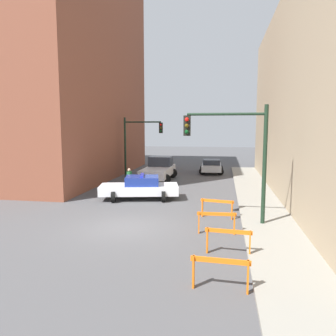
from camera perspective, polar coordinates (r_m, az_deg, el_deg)
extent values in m
plane|color=#4C4C4F|center=(14.67, -7.26, -10.21)|extent=(120.00, 120.00, 0.00)
cube|color=gray|center=(14.21, 17.90, -10.83)|extent=(2.40, 44.00, 0.12)
cube|color=brown|center=(32.22, -21.42, 16.07)|extent=(14.00, 20.00, 19.26)
cylinder|color=black|center=(14.84, 16.46, 0.51)|extent=(0.18, 0.18, 5.20)
cylinder|color=black|center=(14.65, 10.07, 9.23)|extent=(3.40, 0.12, 0.12)
cube|color=black|center=(14.73, 3.34, 7.37)|extent=(0.30, 0.22, 0.90)
sphere|color=red|center=(14.59, 3.29, 8.43)|extent=(0.18, 0.18, 0.18)
sphere|color=#4C3D0C|center=(14.59, 3.28, 7.37)|extent=(0.18, 0.18, 0.18)
sphere|color=#0C4219|center=(14.59, 3.27, 6.31)|extent=(0.18, 0.18, 0.18)
cylinder|color=black|center=(29.01, -7.47, 3.59)|extent=(0.18, 0.18, 5.20)
cylinder|color=black|center=(28.53, -4.44, 7.99)|extent=(3.20, 0.12, 0.12)
cube|color=black|center=(28.18, -1.25, 7.01)|extent=(0.30, 0.22, 0.90)
sphere|color=red|center=(28.04, -1.30, 7.56)|extent=(0.18, 0.18, 0.18)
sphere|color=#4C3D0C|center=(28.04, -1.30, 7.01)|extent=(0.18, 0.18, 0.18)
sphere|color=#0C4219|center=(28.04, -1.30, 6.45)|extent=(0.18, 0.18, 0.18)
cube|color=white|center=(20.00, -5.06, -3.71)|extent=(4.98, 2.79, 0.55)
cube|color=navy|center=(19.90, -4.54, -2.20)|extent=(2.27, 2.00, 0.52)
cylinder|color=black|center=(19.35, -9.50, -4.98)|extent=(0.35, 0.69, 0.66)
cylinder|color=black|center=(21.00, -8.92, -4.01)|extent=(0.35, 0.69, 0.66)
cylinder|color=black|center=(19.20, -0.81, -4.98)|extent=(0.35, 0.69, 0.66)
cylinder|color=black|center=(20.87, -0.93, -4.00)|extent=(0.35, 0.69, 0.66)
cube|color=#2633BF|center=(19.85, -4.55, -1.29)|extent=(0.48, 1.40, 0.12)
cube|color=silver|center=(26.79, -1.72, -0.62)|extent=(2.07, 5.43, 0.70)
cube|color=#2D333D|center=(27.75, -1.26, 1.21)|extent=(1.86, 1.75, 0.80)
cylinder|color=black|center=(28.66, -2.81, -0.82)|extent=(0.80, 0.27, 0.80)
cylinder|color=black|center=(28.30, 0.82, -0.92)|extent=(0.80, 0.27, 0.80)
cylinder|color=black|center=(25.45, -4.54, -1.84)|extent=(0.80, 0.27, 0.80)
cylinder|color=black|center=(25.04, -0.47, -1.97)|extent=(0.80, 0.27, 0.80)
cube|color=silver|center=(31.63, 7.58, 0.18)|extent=(1.93, 4.35, 0.52)
cube|color=#232833|center=(31.40, 7.59, 1.05)|extent=(1.64, 1.85, 0.48)
cylinder|color=black|center=(33.00, 6.15, 0.04)|extent=(0.63, 0.24, 0.62)
cylinder|color=black|center=(32.99, 9.03, -0.01)|extent=(0.63, 0.24, 0.62)
cylinder|color=black|center=(30.35, 5.99, -0.58)|extent=(0.63, 0.24, 0.62)
cylinder|color=black|center=(30.35, 9.12, -0.63)|extent=(0.63, 0.24, 0.62)
cylinder|color=#474C66|center=(21.93, -6.73, -3.29)|extent=(0.37, 0.37, 0.82)
cylinder|color=#236633|center=(21.81, -6.76, -1.43)|extent=(0.48, 0.48, 0.62)
sphere|color=tan|center=(21.76, -6.78, -0.34)|extent=(0.29, 0.29, 0.22)
cube|color=orange|center=(9.14, 9.12, -15.66)|extent=(1.60, 0.14, 0.14)
cube|color=orange|center=(9.36, 4.45, -17.56)|extent=(0.06, 0.16, 0.90)
cube|color=orange|center=(9.28, 13.74, -17.97)|extent=(0.06, 0.16, 0.90)
cube|color=orange|center=(11.53, 10.49, -10.79)|extent=(1.60, 0.19, 0.14)
cube|color=orange|center=(11.72, 6.85, -12.38)|extent=(0.06, 0.16, 0.90)
cube|color=orange|center=(11.63, 14.07, -12.71)|extent=(0.06, 0.16, 0.90)
cube|color=orange|center=(13.64, 8.47, -7.93)|extent=(1.60, 0.14, 0.14)
cube|color=orange|center=(13.73, 5.40, -9.43)|extent=(0.06, 0.16, 0.90)
cube|color=orange|center=(13.79, 11.47, -9.47)|extent=(0.06, 0.16, 0.90)
cube|color=orange|center=(15.96, 8.55, -5.72)|extent=(1.58, 0.33, 0.14)
cube|color=orange|center=(16.20, 6.01, -6.86)|extent=(0.08, 0.17, 0.90)
cube|color=orange|center=(15.93, 11.09, -7.20)|extent=(0.08, 0.17, 0.90)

